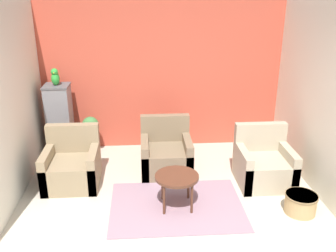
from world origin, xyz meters
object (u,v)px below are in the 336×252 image
object	(u,v)px
coffee_table	(177,179)
parrot	(55,77)
armchair_middle	(166,155)
wicker_basket	(301,203)
birdcage	(60,121)
armchair_left	(72,167)
armchair_right	(264,165)
potted_plant	(91,130)

from	to	relation	value
coffee_table	parrot	xyz separation A→B (m)	(-1.90, 1.82, 1.01)
armchair_middle	wicker_basket	bearing A→B (deg)	-38.00
coffee_table	birdcage	bearing A→B (deg)	136.24
armchair_left	armchair_right	xyz separation A→B (m)	(2.96, -0.16, 0.00)
armchair_right	armchair_left	bearing A→B (deg)	176.90
armchair_right	armchair_middle	xyz separation A→B (m)	(-1.49, 0.49, 0.00)
parrot	wicker_basket	world-z (taller)	parrot
armchair_right	potted_plant	size ratio (longest dim) A/B	1.26
coffee_table	birdcage	size ratio (longest dim) A/B	0.46
armchair_right	wicker_basket	size ratio (longest dim) A/B	2.00
armchair_middle	parrot	xyz separation A→B (m)	(-1.82, 0.72, 1.16)
armchair_middle	armchair_left	bearing A→B (deg)	-167.27
armchair_left	coffee_table	bearing A→B (deg)	-26.25
armchair_right	coffee_table	bearing A→B (deg)	-156.87
parrot	armchair_middle	bearing A→B (deg)	-21.68
armchair_left	parrot	bearing A→B (deg)	108.29
armchair_middle	birdcage	distance (m)	1.99
parrot	wicker_basket	bearing A→B (deg)	-30.33
coffee_table	armchair_right	bearing A→B (deg)	23.13
coffee_table	wicker_basket	size ratio (longest dim) A/B	1.37
potted_plant	parrot	bearing A→B (deg)	-172.71
birdcage	parrot	world-z (taller)	parrot
armchair_left	parrot	size ratio (longest dim) A/B	2.95
potted_plant	wicker_basket	world-z (taller)	potted_plant
potted_plant	wicker_basket	distance (m)	3.74
armchair_left	birdcage	size ratio (longest dim) A/B	0.67
armchair_left	armchair_middle	size ratio (longest dim) A/B	1.00
parrot	wicker_basket	size ratio (longest dim) A/B	0.68
armchair_left	armchair_right	size ratio (longest dim) A/B	1.00
coffee_table	potted_plant	bearing A→B (deg)	126.42
armchair_right	birdcage	size ratio (longest dim) A/B	0.67
wicker_basket	birdcage	bearing A→B (deg)	149.70
armchair_middle	birdcage	world-z (taller)	birdcage
birdcage	wicker_basket	size ratio (longest dim) A/B	2.99
armchair_right	potted_plant	world-z (taller)	armchair_right
potted_plant	wicker_basket	xyz separation A→B (m)	(3.05, -2.15, -0.30)
armchair_right	birdcage	xyz separation A→B (m)	(-3.31, 1.21, 0.36)
armchair_middle	wicker_basket	size ratio (longest dim) A/B	2.00
armchair_left	wicker_basket	size ratio (longest dim) A/B	2.00
armchair_right	birdcage	world-z (taller)	birdcage
parrot	potted_plant	xyz separation A→B (m)	(0.51, 0.06, -1.00)
armchair_left	wicker_basket	bearing A→B (deg)	-17.72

